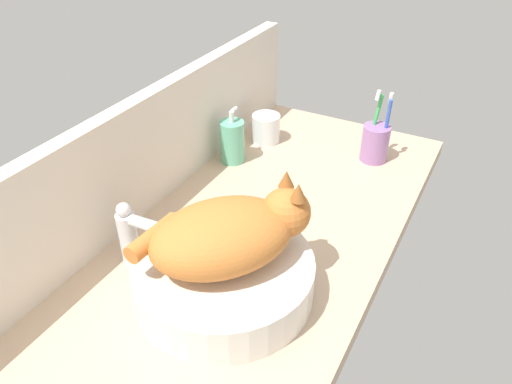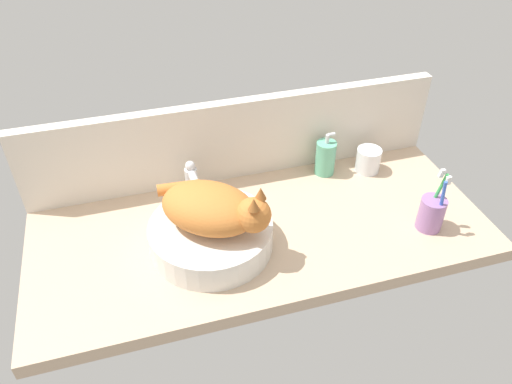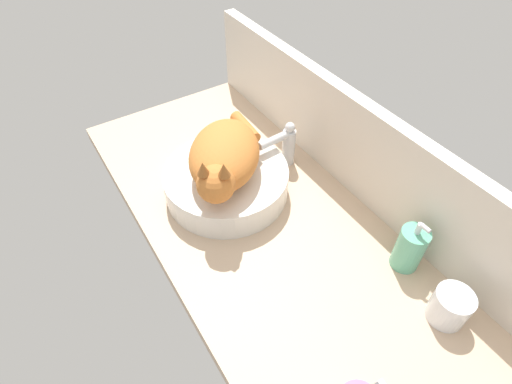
{
  "view_description": "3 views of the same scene",
  "coord_description": "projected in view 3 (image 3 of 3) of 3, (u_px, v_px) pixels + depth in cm",
  "views": [
    {
      "loc": [
        -68.81,
        -39.17,
        66.49
      ],
      "look_at": [
        3.03,
        -0.69,
        10.53
      ],
      "focal_mm": 35.0,
      "sensor_mm": 36.0,
      "label": 1
    },
    {
      "loc": [
        -29.98,
        -97.74,
        93.06
      ],
      "look_at": [
        -0.4,
        3.28,
        9.72
      ],
      "focal_mm": 35.0,
      "sensor_mm": 36.0,
      "label": 2
    },
    {
      "loc": [
        51.86,
        -37.14,
        76.33
      ],
      "look_at": [
        -4.42,
        -1.1,
        7.3
      ],
      "focal_mm": 28.0,
      "sensor_mm": 36.0,
      "label": 3
    }
  ],
  "objects": [
    {
      "name": "cat",
      "position": [
        224.0,
        157.0,
        0.96
      ],
      "size": [
        30.16,
        28.8,
        14.0
      ],
      "color": "#CC7533",
      "rests_on": "sink_basin"
    },
    {
      "name": "sink_basin",
      "position": [
        227.0,
        182.0,
        1.04
      ],
      "size": [
        32.06,
        32.06,
        7.6
      ],
      "primitive_type": "cylinder",
      "color": "silver",
      "rests_on": "ground_plane"
    },
    {
      "name": "backsplash_panel",
      "position": [
        356.0,
        146.0,
        1.0
      ],
      "size": [
        125.0,
        3.6,
        25.53
      ],
      "primitive_type": "cube",
      "color": "silver",
      "rests_on": "ground_plane"
    },
    {
      "name": "soap_dispenser",
      "position": [
        410.0,
        248.0,
        0.87
      ],
      "size": [
        6.21,
        6.21,
        14.3
      ],
      "color": "#60B793",
      "rests_on": "ground_plane"
    },
    {
      "name": "water_glass",
      "position": [
        449.0,
        307.0,
        0.79
      ],
      "size": [
        7.65,
        7.65,
        7.66
      ],
      "color": "white",
      "rests_on": "ground_plane"
    },
    {
      "name": "faucet",
      "position": [
        286.0,
        143.0,
        1.09
      ],
      "size": [
        3.6,
        11.84,
        13.6
      ],
      "color": "silver",
      "rests_on": "ground_plane"
    },
    {
      "name": "ground_plane",
      "position": [
        269.0,
        227.0,
        1.01
      ],
      "size": [
        125.0,
        55.13,
        4.0
      ],
      "primitive_type": "cube",
      "color": "tan"
    }
  ]
}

